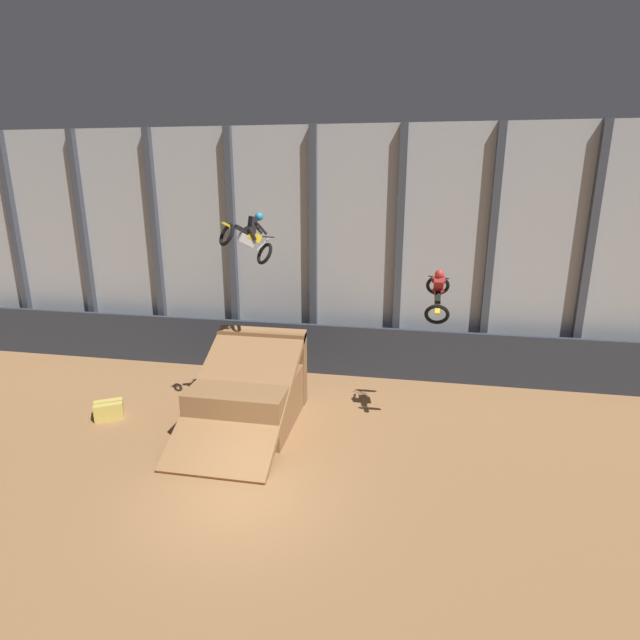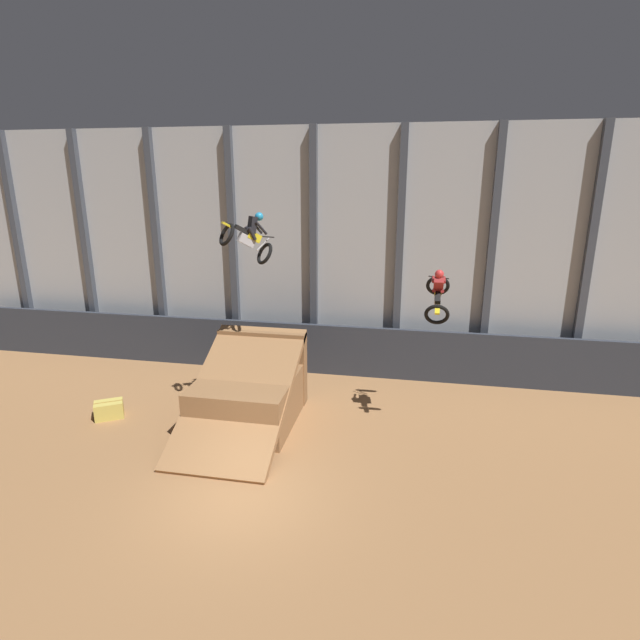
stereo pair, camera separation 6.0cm
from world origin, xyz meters
The scene contains 7 objects.
ground_plane centered at (0.00, 0.00, 0.00)m, with size 60.00×60.00×0.00m, color #996B42.
arena_back_wall centered at (0.00, 9.31, 4.83)m, with size 32.00×0.40×9.66m.
lower_barrier centered at (0.00, 8.51, 1.03)m, with size 31.36×0.20×2.06m.
dirt_ramp centered at (-1.14, 4.17, 0.94)m, with size 3.11×5.34×2.78m.
rider_bike_left_air centered at (-1.04, 4.37, 5.99)m, with size 1.71×1.69×1.67m.
rider_bike_right_air centered at (4.71, 4.75, 4.38)m, with size 0.77×1.86×1.68m.
hay_bale_trackside centered at (-5.82, 3.30, 0.28)m, with size 1.08×0.98×0.57m.
Camera 1 is at (3.93, -10.27, 7.79)m, focal length 28.00 mm.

